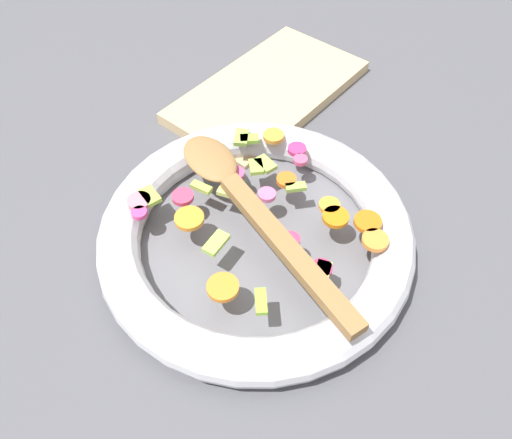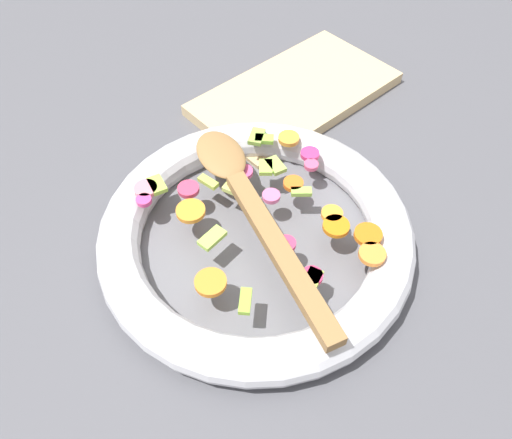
% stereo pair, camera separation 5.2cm
% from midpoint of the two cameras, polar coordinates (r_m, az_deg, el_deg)
% --- Properties ---
extents(ground_plane, '(4.00, 4.00, 0.00)m').
position_cam_midpoint_polar(ground_plane, '(0.61, 2.45, -3.08)').
color(ground_plane, '#4C4C51').
extents(skillet, '(0.37, 0.37, 0.05)m').
position_cam_midpoint_polar(skillet, '(0.59, 2.52, -1.83)').
color(skillet, slate).
rests_on(skillet, ground_plane).
extents(chopped_vegetables, '(0.25, 0.28, 0.01)m').
position_cam_midpoint_polar(chopped_vegetables, '(0.58, 3.50, 1.37)').
color(chopped_vegetables, orange).
rests_on(chopped_vegetables, skillet).
extents(wooden_spoon, '(0.13, 0.32, 0.01)m').
position_cam_midpoint_polar(wooden_spoon, '(0.57, 1.72, 2.15)').
color(wooden_spoon, olive).
rests_on(wooden_spoon, chopped_vegetables).
extents(cutting_board, '(0.32, 0.17, 0.02)m').
position_cam_midpoint_polar(cutting_board, '(0.81, 6.42, 14.03)').
color(cutting_board, tan).
rests_on(cutting_board, ground_plane).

